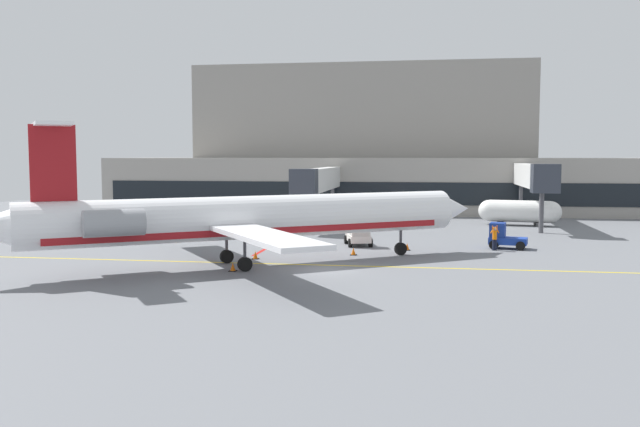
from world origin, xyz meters
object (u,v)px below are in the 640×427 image
(baggage_tug, at_px, (359,235))
(pushback_tractor, at_px, (504,237))
(marshaller, at_px, (495,238))
(fuel_tank, at_px, (519,211))
(regional_jet, at_px, (248,218))

(baggage_tug, bearing_deg, pushback_tractor, 1.74)
(pushback_tractor, xyz_separation_m, marshaller, (-0.83, -1.27, 0.08))
(baggage_tug, relative_size, marshaller, 1.81)
(baggage_tug, bearing_deg, marshaller, -4.99)
(baggage_tug, distance_m, pushback_tractor, 11.39)
(baggage_tug, xyz_separation_m, marshaller, (10.55, -0.92, 0.07))
(pushback_tractor, distance_m, marshaller, 1.52)
(fuel_tank, bearing_deg, regional_jet, -125.07)
(baggage_tug, height_order, pushback_tractor, baggage_tug)
(regional_jet, relative_size, pushback_tractor, 9.69)
(marshaller, bearing_deg, regional_jet, -148.48)
(baggage_tug, xyz_separation_m, pushback_tractor, (11.39, 0.35, -0.02))
(regional_jet, xyz_separation_m, pushback_tractor, (17.55, 11.52, -2.28))
(regional_jet, relative_size, marshaller, 15.67)
(regional_jet, xyz_separation_m, fuel_tank, (21.06, 30.00, -1.71))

